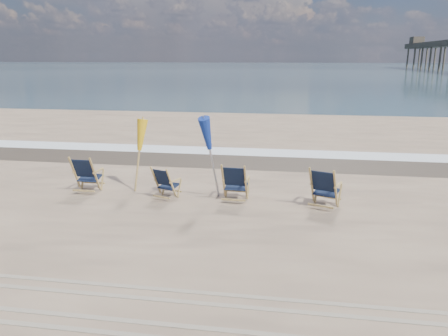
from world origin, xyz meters
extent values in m
plane|color=#374F5B|center=(0.00, 128.00, 0.00)|extent=(400.00, 400.00, 0.00)
cube|color=silver|center=(0.00, 8.30, 0.00)|extent=(200.00, 1.40, 0.01)
cube|color=#42362A|center=(0.00, 6.80, 0.00)|extent=(200.00, 2.60, 0.00)
cylinder|color=#AC8C4D|center=(-2.48, 2.90, 0.98)|extent=(0.06, 0.06, 1.96)
cone|color=gold|center=(-2.48, 2.90, 1.49)|extent=(0.30, 0.30, 0.85)
cylinder|color=#A5A5AD|center=(-0.33, 2.36, 1.14)|extent=(0.06, 0.06, 2.28)
cone|color=navy|center=(-0.33, 2.36, 1.81)|extent=(0.30, 0.30, 0.85)
camera|label=1|loc=(1.66, -8.22, 3.61)|focal=35.00mm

